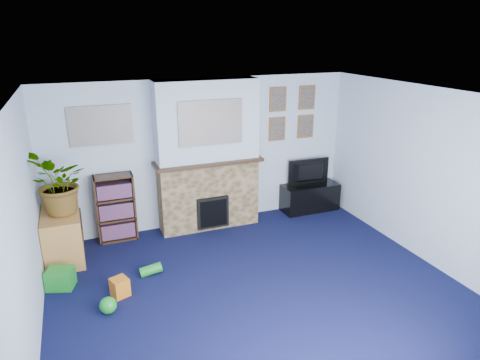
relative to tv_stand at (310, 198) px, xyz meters
name	(u,v)px	position (x,y,z in m)	size (l,w,h in m)	color
floor	(259,291)	(-1.90, -2.03, -0.23)	(5.00, 4.50, 0.01)	#0E1135
ceiling	(262,98)	(-1.90, -2.03, 2.17)	(5.00, 4.50, 0.01)	white
wall_back	(204,153)	(-1.90, 0.22, 0.97)	(5.00, 0.04, 2.40)	silver
wall_front	(391,315)	(-1.90, -4.28, 0.97)	(5.00, 0.04, 2.40)	silver
wall_left	(22,238)	(-4.40, -2.03, 0.97)	(0.04, 4.50, 2.40)	silver
wall_right	(428,177)	(0.60, -2.03, 0.97)	(0.04, 4.50, 2.40)	silver
chimney_breast	(208,157)	(-1.90, 0.02, 0.96)	(1.72, 0.50, 2.40)	brown
collage_main	(211,123)	(-1.90, -0.19, 1.55)	(1.00, 0.03, 0.68)	gray
collage_left	(101,125)	(-3.45, 0.21, 1.55)	(0.90, 0.03, 0.58)	gray
portrait_tl	(278,99)	(-0.60, 0.20, 1.77)	(0.30, 0.03, 0.40)	brown
portrait_tr	(307,98)	(-0.05, 0.20, 1.77)	(0.30, 0.03, 0.40)	brown
portrait_bl	(277,129)	(-0.60, 0.20, 1.27)	(0.30, 0.03, 0.40)	brown
portrait_br	(305,126)	(-0.05, 0.20, 1.27)	(0.30, 0.03, 0.40)	brown
tv_stand	(310,198)	(0.00, 0.00, 0.00)	(1.02, 0.43, 0.48)	black
television	(310,172)	(0.00, 0.02, 0.48)	(0.78, 0.10, 0.45)	black
bookshelf	(116,209)	(-3.36, 0.08, 0.28)	(0.58, 0.28, 1.05)	#321F12
sideboard	(63,236)	(-4.14, -0.28, 0.12)	(0.50, 0.90, 0.70)	#BD803C
potted_plant	(59,184)	(-4.09, -0.33, 0.92)	(0.80, 0.69, 0.89)	#26661E
mantel_clock	(203,157)	(-1.98, -0.03, 1.00)	(0.10, 0.06, 0.13)	gold
mantel_candle	(223,154)	(-1.65, -0.03, 1.01)	(0.05, 0.05, 0.14)	#B2BFC6
mantel_teddy	(174,160)	(-2.44, -0.03, 0.99)	(0.14, 0.14, 0.14)	gray
mantel_can	(250,152)	(-1.19, -0.03, 0.99)	(0.05, 0.05, 0.11)	orange
green_crate	(60,278)	(-4.20, -1.05, -0.08)	(0.32, 0.25, 0.25)	#198C26
toy_ball	(108,306)	(-3.69, -1.80, -0.14)	(0.20, 0.20, 0.20)	#198C26
toy_block	(120,288)	(-3.52, -1.50, -0.11)	(0.19, 0.19, 0.23)	orange
toy_tube	(151,270)	(-3.08, -1.16, -0.15)	(0.13, 0.13, 0.29)	#198C26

